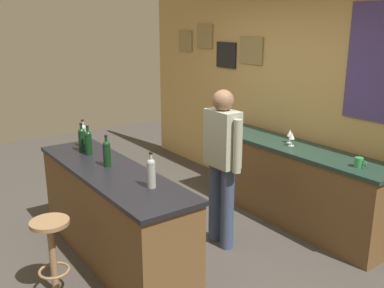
% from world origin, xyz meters
% --- Properties ---
extents(ground_plane, '(10.00, 10.00, 0.00)m').
position_xyz_m(ground_plane, '(0.00, 0.00, 0.00)').
color(ground_plane, '#423D38').
extents(back_wall, '(6.00, 0.09, 2.80)m').
position_xyz_m(back_wall, '(0.02, 2.03, 1.42)').
color(back_wall, tan).
rests_on(back_wall, ground_plane).
extents(bar_counter, '(2.22, 0.60, 0.92)m').
position_xyz_m(bar_counter, '(0.00, -0.40, 0.46)').
color(bar_counter, brown).
rests_on(bar_counter, ground_plane).
extents(side_counter, '(2.44, 0.56, 0.90)m').
position_xyz_m(side_counter, '(0.40, 1.65, 0.45)').
color(side_counter, brown).
rests_on(side_counter, ground_plane).
extents(bartender, '(0.52, 0.21, 1.62)m').
position_xyz_m(bartender, '(0.38, 0.62, 0.94)').
color(bartender, '#384766').
rests_on(bartender, ground_plane).
extents(bar_stool, '(0.32, 0.32, 0.68)m').
position_xyz_m(bar_stool, '(0.23, -1.06, 0.46)').
color(bar_stool, olive).
rests_on(bar_stool, ground_plane).
extents(wine_bottle_a, '(0.07, 0.07, 0.31)m').
position_xyz_m(wine_bottle_a, '(-0.84, -0.31, 1.06)').
color(wine_bottle_a, '#999E99').
rests_on(wine_bottle_a, bar_counter).
extents(wine_bottle_b, '(0.07, 0.07, 0.31)m').
position_xyz_m(wine_bottle_b, '(-0.70, -0.39, 1.06)').
color(wine_bottle_b, black).
rests_on(wine_bottle_b, bar_counter).
extents(wine_bottle_c, '(0.07, 0.07, 0.31)m').
position_xyz_m(wine_bottle_c, '(-0.55, -0.38, 1.06)').
color(wine_bottle_c, black).
rests_on(wine_bottle_c, bar_counter).
extents(wine_bottle_d, '(0.07, 0.07, 0.31)m').
position_xyz_m(wine_bottle_d, '(-0.10, -0.38, 1.06)').
color(wine_bottle_d, black).
rests_on(wine_bottle_d, bar_counter).
extents(wine_bottle_e, '(0.07, 0.07, 0.31)m').
position_xyz_m(wine_bottle_e, '(0.61, -0.32, 1.06)').
color(wine_bottle_e, '#999E99').
rests_on(wine_bottle_e, bar_counter).
extents(wine_glass_a, '(0.07, 0.07, 0.16)m').
position_xyz_m(wine_glass_a, '(0.30, 1.69, 1.01)').
color(wine_glass_a, silver).
rests_on(wine_glass_a, side_counter).
extents(wine_glass_b, '(0.07, 0.07, 0.16)m').
position_xyz_m(wine_glass_b, '(0.40, 1.61, 1.01)').
color(wine_glass_b, silver).
rests_on(wine_glass_b, side_counter).
extents(coffee_mug, '(0.12, 0.08, 0.09)m').
position_xyz_m(coffee_mug, '(1.27, 1.58, 0.95)').
color(coffee_mug, '#338C4C').
rests_on(coffee_mug, side_counter).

